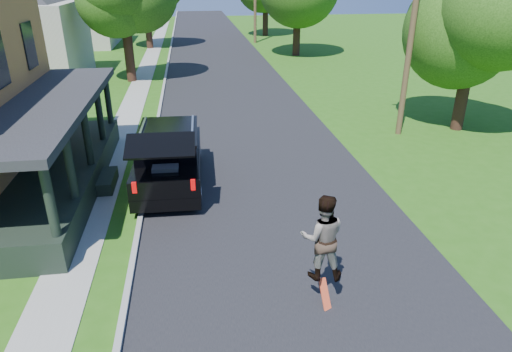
{
  "coord_description": "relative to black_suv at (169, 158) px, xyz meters",
  "views": [
    {
      "loc": [
        -2.3,
        -8.83,
        6.87
      ],
      "look_at": [
        -0.61,
        3.0,
        1.46
      ],
      "focal_mm": 32.0,
      "sensor_mm": 36.0,
      "label": 1
    }
  ],
  "objects": [
    {
      "name": "ground",
      "position": [
        3.2,
        -5.96,
        -0.98
      ],
      "size": [
        140.0,
        140.0,
        0.0
      ],
      "primitive_type": "plane",
      "color": "#275A12",
      "rests_on": "ground"
    },
    {
      "name": "curb",
      "position": [
        -0.85,
        14.04,
        -0.98
      ],
      "size": [
        0.15,
        120.0,
        0.12
      ],
      "primitive_type": "cube",
      "color": "gray",
      "rests_on": "ground"
    },
    {
      "name": "tree_right_near",
      "position": [
        13.18,
        4.29,
        4.1
      ],
      "size": [
        6.39,
        6.57,
        7.9
      ],
      "rotation": [
        0.0,
        0.0,
        -0.34
      ],
      "color": "black",
      "rests_on": "ground"
    },
    {
      "name": "black_suv",
      "position": [
        0.0,
        0.0,
        0.0
      ],
      "size": [
        2.26,
        5.57,
        2.57
      ],
      "rotation": [
        0.0,
        0.0,
        -0.03
      ],
      "color": "black",
      "rests_on": "ground"
    },
    {
      "name": "neighbor_house_far",
      "position": [
        -10.3,
        34.04,
        3.21
      ],
      "size": [
        12.78,
        12.78,
        8.3
      ],
      "color": "#B8B5A3",
      "rests_on": "ground"
    },
    {
      "name": "skateboarder",
      "position": [
        3.49,
        -6.75,
        0.67
      ],
      "size": [
        1.07,
        0.89,
        1.98
      ],
      "rotation": [
        0.0,
        0.0,
        2.99
      ],
      "color": "black",
      "rests_on": "ground"
    },
    {
      "name": "neighbor_house_mid",
      "position": [
        -10.3,
        18.04,
        3.21
      ],
      "size": [
        12.78,
        12.78,
        8.3
      ],
      "color": "#B8B5A3",
      "rests_on": "ground"
    },
    {
      "name": "sidewalk",
      "position": [
        -2.4,
        14.04,
        -0.98
      ],
      "size": [
        1.3,
        120.0,
        0.03
      ],
      "primitive_type": "cube",
      "color": "gray",
      "rests_on": "ground"
    },
    {
      "name": "street",
      "position": [
        3.2,
        14.04,
        -0.98
      ],
      "size": [
        8.0,
        120.0,
        0.02
      ],
      "primitive_type": "cube",
      "color": "black",
      "rests_on": "ground"
    },
    {
      "name": "utility_pole_near",
      "position": [
        10.2,
        3.99,
        3.48
      ],
      "size": [
        1.59,
        0.35,
        8.64
      ],
      "rotation": [
        0.0,
        0.0,
        -0.15
      ],
      "color": "brown",
      "rests_on": "ground"
    },
    {
      "name": "skateboard",
      "position": [
        3.59,
        -6.91,
        -0.74
      ],
      "size": [
        0.23,
        0.56,
        0.6
      ],
      "rotation": [
        0.0,
        0.0,
        0.32
      ],
      "color": "#B62F0F",
      "rests_on": "ground"
    }
  ]
}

